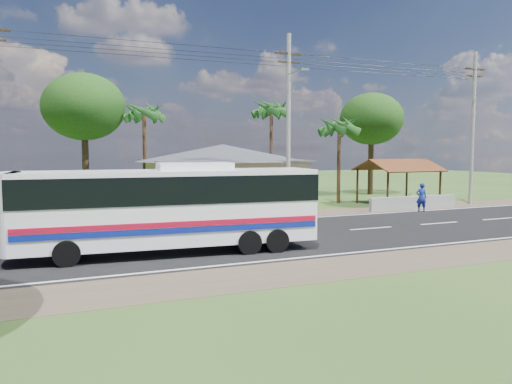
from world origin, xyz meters
TOP-DOWN VIEW (x-y plane):
  - ground at (0.00, 0.00)m, footprint 120.00×120.00m
  - road at (0.00, 0.00)m, footprint 120.00×16.00m
  - house at (1.00, 13.00)m, footprint 12.40×10.00m
  - waiting_shed at (13.00, 8.50)m, footprint 5.20×4.48m
  - concrete_barrier at (12.00, 5.60)m, footprint 7.00×0.30m
  - utility_poles at (2.67, 6.49)m, footprint 32.80×2.22m
  - palm_near at (9.50, 11.00)m, footprint 2.80×2.80m
  - palm_mid at (6.00, 15.50)m, footprint 2.80×2.80m
  - palm_far at (-4.00, 16.00)m, footprint 2.80×2.80m
  - tree_behind_house at (-8.00, 18.00)m, footprint 6.00×6.00m
  - tree_behind_shed at (16.00, 16.00)m, footprint 5.60×5.60m
  - coach_bus at (-6.32, -1.99)m, footprint 11.59×3.38m
  - motorcycle at (12.17, 6.81)m, footprint 1.93×1.15m
  - person at (11.58, 4.38)m, footprint 0.81×0.69m

SIDE VIEW (x-z plane):
  - ground at x=0.00m, z-range 0.00..0.00m
  - road at x=0.00m, z-range -0.01..0.02m
  - concrete_barrier at x=12.00m, z-range 0.00..0.90m
  - motorcycle at x=12.17m, z-range 0.00..0.96m
  - person at x=11.58m, z-range 0.00..1.88m
  - coach_bus at x=-6.32m, z-range 0.25..3.80m
  - house at x=1.00m, z-range 0.14..5.14m
  - waiting_shed at x=13.00m, z-range 1.05..4.40m
  - palm_near at x=9.50m, z-range 2.36..9.06m
  - utility_poles at x=2.67m, z-range 0.27..11.27m
  - palm_far at x=-4.00m, z-range 2.83..10.53m
  - tree_behind_shed at x=16.00m, z-range 2.17..11.19m
  - tree_behind_house at x=-8.00m, z-range 2.31..11.92m
  - palm_mid at x=6.00m, z-range 3.06..11.26m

